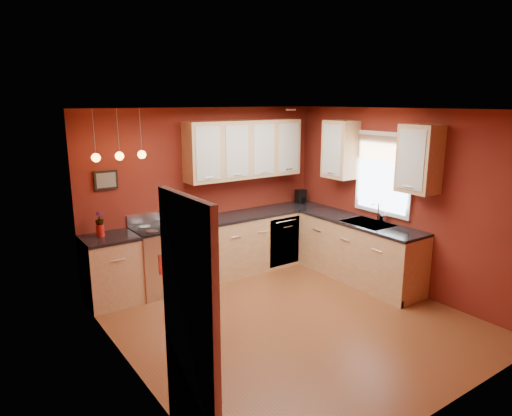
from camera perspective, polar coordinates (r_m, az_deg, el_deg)
floor at (r=5.93m, az=4.26°, el=-13.80°), size 4.20×4.20×0.00m
ceiling at (r=5.28m, az=4.75°, el=12.18°), size 4.00×4.20×0.02m
wall_back at (r=7.17m, az=-6.19°, el=1.96°), size 4.00×0.02×2.60m
wall_front at (r=4.14m, az=23.37°, el=-7.57°), size 4.00×0.02×2.60m
wall_left at (r=4.52m, az=-15.63°, el=-5.24°), size 0.02×4.20×2.60m
wall_right at (r=6.88m, az=17.50°, el=0.94°), size 0.02×4.20×2.60m
base_cabinets_back_left at (r=6.52m, az=-17.61°, el=-7.54°), size 0.70×0.60×0.90m
base_cabinets_back_right at (r=7.51m, az=-0.02°, el=-4.14°), size 2.54×0.60×0.90m
base_cabinets_right at (r=7.15m, az=12.70°, el=-5.37°), size 0.60×2.10×0.90m
counter_back_left at (r=6.37m, az=-17.90°, el=-3.58°), size 0.70×0.62×0.04m
counter_back_right at (r=7.38m, az=-0.02°, el=-0.66°), size 2.54×0.62×0.04m
counter_right at (r=7.02m, az=12.89°, el=-1.73°), size 0.62×2.10×0.04m
gas_range at (r=6.74m, az=-11.68°, el=-6.21°), size 0.76×0.64×1.11m
dishwasher_front at (r=7.49m, az=3.58°, el=-4.20°), size 0.60×0.02×0.80m
sink at (r=6.93m, az=13.81°, el=-2.02°), size 0.50×0.70×0.33m
window at (r=6.98m, az=15.65°, el=4.47°), size 0.06×1.02×1.22m
door_left_wall at (r=3.61m, az=-8.24°, el=-14.48°), size 0.12×0.82×2.05m
upper_cabinets_back at (r=7.23m, az=-1.45°, el=7.34°), size 2.00×0.35×0.90m
upper_cabinets_right at (r=6.84m, az=14.82°, el=6.57°), size 0.35×1.95×0.90m
wall_picture at (r=6.50m, az=-18.25°, el=3.34°), size 0.32×0.03×0.26m
pendant_lights at (r=6.17m, az=-16.70°, el=6.31°), size 0.71×0.11×0.66m
red_canister at (r=6.89m, az=-6.41°, el=-0.78°), size 0.12×0.12×0.18m
red_vase at (r=6.38m, az=-18.88°, el=-2.67°), size 0.10×0.10×0.17m
flowers at (r=6.34m, az=-18.99°, el=-1.28°), size 0.12×0.12×0.19m
coffee_maker at (r=8.05m, az=5.64°, el=1.40°), size 0.17×0.17×0.24m
soap_pump at (r=6.99m, az=15.60°, el=-1.08°), size 0.08×0.09×0.16m
dish_towel at (r=6.41m, az=-11.15°, el=-6.84°), size 0.21×0.01×0.28m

